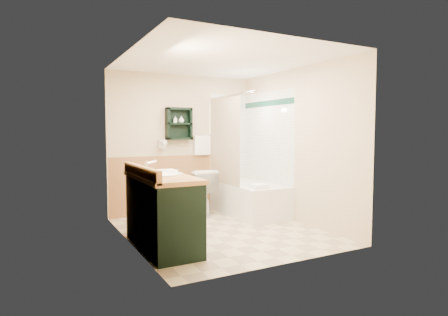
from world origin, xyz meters
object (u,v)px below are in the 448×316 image
Objects in this scene: hair_dryer at (162,144)px; vanity at (162,212)px; bathtub at (249,199)px; toilet at (198,192)px; vanity_book at (138,164)px; wall_shelf at (179,124)px; soap_bottle_b at (181,120)px; soap_bottle_a at (175,121)px.

vanity is at bearing -108.56° from hair_dryer.
toilet reaches higher than bathtub.
vanity is 6.35× the size of vanity_book.
vanity is 0.94× the size of bathtub.
wall_shelf is 0.07m from soap_bottle_b.
soap_bottle_a is (0.23, -0.03, 0.39)m from hair_dryer.
bathtub is 1.91× the size of toilet.
vanity_book is (-1.06, -1.29, -0.55)m from wall_shelf.
vanity is 1.86m from toilet.
bathtub is 0.89m from toilet.
soap_bottle_b reaches higher than soap_bottle_a.
soap_bottle_b reaches higher than bathtub.
toilet is 1.76m from vanity_book.
bathtub is at bearing -26.92° from hair_dryer.
soap_bottle_a reaches higher than vanity_book.
hair_dryer is 1.01m from toilet.
vanity is at bearing -150.22° from bathtub.
soap_bottle_b is (0.04, -0.01, 0.06)m from wall_shelf.
soap_bottle_a reaches higher than toilet.
bathtub is (1.92, 1.10, -0.18)m from vanity.
toilet is at bearing -49.06° from wall_shelf.
soap_bottle_a is (0.83, 1.74, 1.15)m from vanity.
toilet is 1.27m from soap_bottle_a.
wall_shelf is 0.46m from hair_dryer.
soap_bottle_a is at bearing 64.62° from vanity.
soap_bottle_a reaches higher than hair_dryer.
toilet is at bearing -40.96° from soap_bottle_a.
wall_shelf is 0.70× the size of toilet.
hair_dryer reaches higher than vanity_book.
wall_shelf is 0.08m from soap_bottle_a.
vanity is 0.74m from vanity_book.
hair_dryer is 0.31× the size of toilet.
vanity is 2.22m from bathtub.
wall_shelf is 4.65× the size of soap_bottle_b.
hair_dryer is at bearing 172.61° from soap_bottle_a.
wall_shelf is at bearing 4.15° from soap_bottle_a.
soap_bottle_b reaches higher than toilet.
toilet is at bearing -54.25° from soap_bottle_b.
wall_shelf reaches higher than vanity_book.
soap_bottle_a is (0.99, 1.28, 0.59)m from vanity_book.
wall_shelf reaches higher than vanity.
toilet is at bearing 52.91° from vanity.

